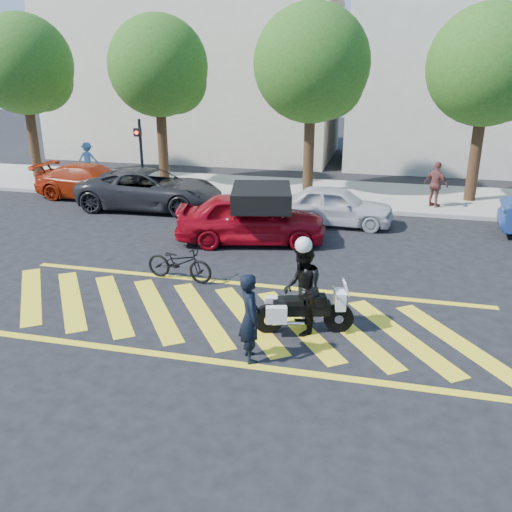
% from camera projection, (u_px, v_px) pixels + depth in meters
% --- Properties ---
extents(ground, '(90.00, 90.00, 0.00)m').
position_uv_depth(ground, '(227.00, 316.00, 12.13)').
color(ground, black).
rests_on(ground, ground).
extents(sidewalk, '(60.00, 5.00, 0.15)m').
position_uv_depth(sidewalk, '(307.00, 193.00, 23.06)').
color(sidewalk, '#9E998E').
rests_on(sidewalk, ground).
extents(crosswalk, '(12.33, 4.00, 0.01)m').
position_uv_depth(crosswalk, '(225.00, 316.00, 12.14)').
color(crosswalk, yellow).
rests_on(crosswalk, ground).
extents(building_left, '(16.00, 8.00, 10.00)m').
position_uv_depth(building_left, '(197.00, 67.00, 31.37)').
color(building_left, beige).
rests_on(building_left, ground).
extents(tree_far_left, '(4.40, 4.40, 7.41)m').
position_uv_depth(tree_far_left, '(27.00, 68.00, 24.28)').
color(tree_far_left, black).
rests_on(tree_far_left, ground).
extents(tree_left, '(4.20, 4.20, 7.26)m').
position_uv_depth(tree_left, '(162.00, 70.00, 22.85)').
color(tree_left, black).
rests_on(tree_left, ground).
extents(tree_center, '(4.60, 4.60, 7.56)m').
position_uv_depth(tree_center, '(315.00, 68.00, 21.37)').
color(tree_center, black).
rests_on(tree_center, ground).
extents(tree_right, '(4.40, 4.40, 7.41)m').
position_uv_depth(tree_right, '(490.00, 70.00, 19.94)').
color(tree_right, black).
rests_on(tree_right, ground).
extents(signal_pole, '(0.28, 0.43, 3.20)m').
position_uv_depth(signal_pole, '(141.00, 152.00, 21.81)').
color(signal_pole, black).
rests_on(signal_pole, ground).
extents(officer_bike, '(0.67, 0.76, 1.76)m').
position_uv_depth(officer_bike, '(250.00, 318.00, 10.12)').
color(officer_bike, black).
rests_on(officer_bike, ground).
extents(bicycle, '(1.91, 0.88, 0.97)m').
position_uv_depth(bicycle, '(179.00, 262.00, 13.99)').
color(bicycle, black).
rests_on(bicycle, ground).
extents(police_motorcycle, '(2.06, 0.94, 0.93)m').
position_uv_depth(police_motorcycle, '(302.00, 310.00, 11.28)').
color(police_motorcycle, black).
rests_on(police_motorcycle, ground).
extents(officer_moto, '(0.96, 1.10, 1.94)m').
position_uv_depth(officer_moto, '(302.00, 289.00, 11.14)').
color(officer_moto, black).
rests_on(officer_moto, ground).
extents(red_convertible, '(4.91, 2.81, 1.57)m').
position_uv_depth(red_convertible, '(251.00, 218.00, 16.80)').
color(red_convertible, maroon).
rests_on(red_convertible, ground).
extents(parked_left, '(4.89, 2.19, 1.39)m').
position_uv_depth(parked_left, '(92.00, 182.00, 22.18)').
color(parked_left, '#962209').
rests_on(parked_left, ground).
extents(parked_mid_left, '(5.56, 2.74, 1.52)m').
position_uv_depth(parked_mid_left, '(151.00, 189.00, 20.66)').
color(parked_mid_left, black).
rests_on(parked_mid_left, ground).
extents(parked_mid_right, '(4.00, 1.66, 1.35)m').
position_uv_depth(parked_mid_right, '(335.00, 205.00, 18.67)').
color(parked_mid_right, silver).
rests_on(parked_mid_right, ground).
extents(pedestrian_left, '(1.05, 0.69, 1.53)m').
position_uv_depth(pedestrian_left, '(88.00, 158.00, 26.17)').
color(pedestrian_left, '#38639A').
rests_on(pedestrian_left, sidewalk).
extents(pedestrian_right, '(1.05, 0.94, 1.70)m').
position_uv_depth(pedestrian_right, '(436.00, 185.00, 20.30)').
color(pedestrian_right, brown).
rests_on(pedestrian_right, sidewalk).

